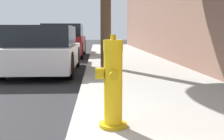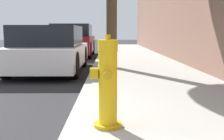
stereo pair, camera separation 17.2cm
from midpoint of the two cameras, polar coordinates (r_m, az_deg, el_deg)
The scene contains 3 objects.
fire_hydrant at distance 2.79m, azimuth 0.84°, elevation -3.03°, with size 0.32×0.32×0.93m.
parked_car_near at distance 7.89m, azimuth -11.90°, elevation 4.03°, with size 1.80×3.90×1.26m.
parked_car_mid at distance 12.92m, azimuth -7.57°, elevation 5.88°, with size 1.81×3.95×1.45m.
Camera 2 is at (2.25, -2.37, 1.09)m, focal length 45.00 mm.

